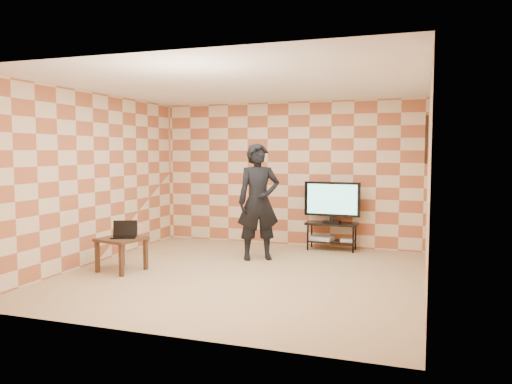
% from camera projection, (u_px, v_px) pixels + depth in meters
% --- Properties ---
extents(floor, '(5.00, 5.00, 0.00)m').
position_uv_depth(floor, '(243.00, 274.00, 7.20)').
color(floor, tan).
rests_on(floor, ground).
extents(wall_back, '(5.00, 0.02, 2.70)m').
position_uv_depth(wall_back, '(288.00, 174.00, 9.45)').
color(wall_back, beige).
rests_on(wall_back, ground).
extents(wall_front, '(5.00, 0.02, 2.70)m').
position_uv_depth(wall_front, '(152.00, 196.00, 4.73)').
color(wall_front, beige).
rests_on(wall_front, ground).
extents(wall_left, '(0.02, 5.00, 2.70)m').
position_uv_depth(wall_left, '(95.00, 178.00, 7.89)').
color(wall_left, beige).
rests_on(wall_left, ground).
extents(wall_right, '(0.02, 5.00, 2.70)m').
position_uv_depth(wall_right, '(428.00, 185.00, 6.30)').
color(wall_right, beige).
rests_on(wall_right, ground).
extents(ceiling, '(5.00, 5.00, 0.02)m').
position_uv_depth(ceiling, '(242.00, 85.00, 6.98)').
color(ceiling, white).
rests_on(ceiling, wall_back).
extents(wall_art, '(0.04, 0.72, 0.72)m').
position_uv_depth(wall_art, '(426.00, 140.00, 7.72)').
color(wall_art, black).
rests_on(wall_art, wall_right).
extents(tv_stand, '(0.92, 0.41, 0.50)m').
position_uv_depth(tv_stand, '(332.00, 230.00, 8.96)').
color(tv_stand, black).
rests_on(tv_stand, floor).
extents(tv, '(1.01, 0.21, 0.73)m').
position_uv_depth(tv, '(332.00, 200.00, 8.92)').
color(tv, black).
rests_on(tv, tv_stand).
extents(dvd_player, '(0.46, 0.37, 0.07)m').
position_uv_depth(dvd_player, '(322.00, 238.00, 9.03)').
color(dvd_player, silver).
rests_on(dvd_player, tv_stand).
extents(game_console, '(0.23, 0.18, 0.05)m').
position_uv_depth(game_console, '(346.00, 240.00, 8.87)').
color(game_console, silver).
rests_on(game_console, tv_stand).
extents(side_table, '(0.70, 0.70, 0.50)m').
position_uv_depth(side_table, '(121.00, 244.00, 7.38)').
color(side_table, '#341E0F').
rests_on(side_table, floor).
extents(laptop, '(0.44, 0.40, 0.24)m').
position_uv_depth(laptop, '(124.00, 234.00, 7.42)').
color(laptop, black).
rests_on(laptop, side_table).
extents(person, '(0.83, 0.73, 1.90)m').
position_uv_depth(person, '(258.00, 202.00, 8.14)').
color(person, black).
rests_on(person, floor).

